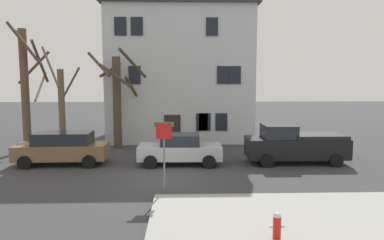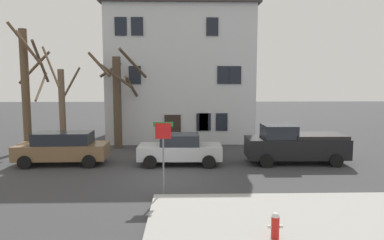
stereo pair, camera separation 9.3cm
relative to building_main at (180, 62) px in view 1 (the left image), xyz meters
The scene contains 12 objects.
ground_plane 13.95m from the building_main, 93.41° to the right, with size 120.00×120.00×0.00m, color #38383A.
sidewalk_slab 20.29m from the building_main, 76.47° to the right, with size 11.02×7.12×0.12m, color #999993.
building_main is the anchor object (origin of this frame).
tree_bare_near 11.51m from the building_main, 147.67° to the right, with size 2.29×2.60×7.84m.
tree_bare_mid 10.18m from the building_main, 140.39° to the right, with size 2.53×2.51×6.49m.
tree_bare_far 7.28m from the building_main, 126.64° to the right, with size 3.76×3.16×6.36m.
car_brown_wagon 12.72m from the building_main, 122.01° to the right, with size 4.71×2.16×1.72m.
car_silver_sedan 11.30m from the building_main, 90.09° to the right, with size 4.37×2.06×1.62m.
pickup_truck_black 12.68m from the building_main, 58.32° to the right, with size 5.27×2.20×2.07m.
fire_hydrant 20.04m from the building_main, 82.17° to the right, with size 0.42×0.22×0.73m.
street_sign_pole 15.51m from the building_main, 92.34° to the right, with size 0.76×0.07×2.83m.
bicycle_leaning 10.97m from the building_main, 130.95° to the right, with size 1.74×0.27×1.03m.
Camera 1 is at (0.79, -15.39, 4.35)m, focal length 32.34 mm.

